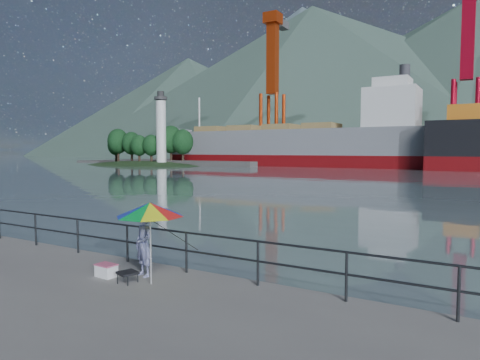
% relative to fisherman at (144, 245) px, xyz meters
% --- Properties ---
extents(harbor_water, '(500.00, 280.00, 0.00)m').
position_rel_fisherman_xyz_m(harbor_water, '(-2.29, 129.04, -0.76)').
color(harbor_water, slate).
rests_on(harbor_water, ground).
extents(guardrail, '(22.00, 0.06, 1.03)m').
position_rel_fisherman_xyz_m(guardrail, '(-2.29, 0.74, -0.24)').
color(guardrail, '#2D3033').
rests_on(guardrail, ground).
extents(lighthouse_islet, '(48.00, 26.40, 19.20)m').
position_rel_fisherman_xyz_m(lighthouse_islet, '(-57.26, 61.04, -0.50)').
color(lighthouse_islet, '#263F1E').
rests_on(lighthouse_islet, ground).
extents(fisherman, '(0.63, 0.50, 1.52)m').
position_rel_fisherman_xyz_m(fisherman, '(0.00, 0.00, 0.00)').
color(fisherman, '#323A8F').
rests_on(fisherman, ground).
extents(beach_umbrella, '(1.91, 1.91, 1.86)m').
position_rel_fisherman_xyz_m(beach_umbrella, '(0.58, -0.40, 0.94)').
color(beach_umbrella, white).
rests_on(beach_umbrella, ground).
extents(folding_stool, '(0.50, 0.50, 0.26)m').
position_rel_fisherman_xyz_m(folding_stool, '(0.06, -0.61, -0.62)').
color(folding_stool, black).
rests_on(folding_stool, ground).
extents(cooler_bag, '(0.50, 0.35, 0.28)m').
position_rel_fisherman_xyz_m(cooler_bag, '(-0.74, -0.51, -0.62)').
color(cooler_bag, white).
rests_on(cooler_bag, ground).
extents(fishing_rod, '(0.54, 1.46, 1.09)m').
position_rel_fisherman_xyz_m(fishing_rod, '(0.19, 0.86, -0.76)').
color(fishing_rod, black).
rests_on(fishing_rod, ground).
extents(bulk_carrier, '(57.61, 9.97, 14.50)m').
position_rel_fisherman_xyz_m(bulk_carrier, '(-24.95, 73.20, 3.28)').
color(bulk_carrier, '#67080B').
rests_on(bulk_carrier, ground).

